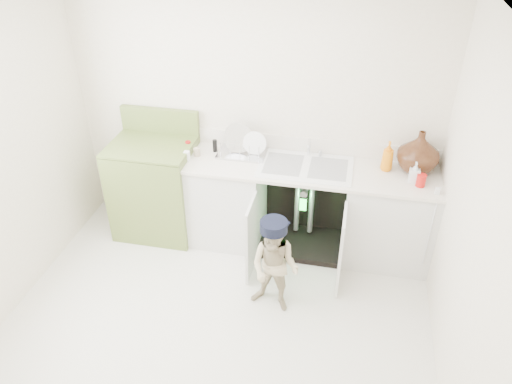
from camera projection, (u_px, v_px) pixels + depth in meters
The scene contains 5 objects.
ground at pixel (216, 325), 4.14m from camera, with size 3.50×3.50×0.00m, color #B8B3A2.
room_shell at pixel (208, 200), 3.46m from camera, with size 6.00×5.50×1.26m.
counter_run at pixel (309, 204), 4.77m from camera, with size 2.44×1.02×1.28m.
avocado_stove at pixel (156, 187), 5.00m from camera, with size 0.79×0.65×1.23m.
repair_worker at pixel (275, 266), 4.08m from camera, with size 0.48×0.76×0.88m.
Camera 1 is at (0.92, -2.74, 3.18)m, focal length 35.00 mm.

